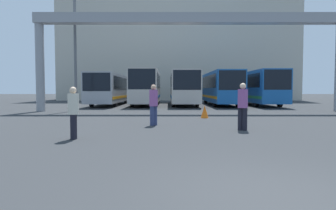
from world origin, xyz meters
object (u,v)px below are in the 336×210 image
at_px(bus_slot_2, 183,86).
at_px(bus_slot_4, 258,86).
at_px(bus_slot_0, 110,88).
at_px(bus_slot_1, 146,86).
at_px(bus_slot_3, 220,87).
at_px(pedestrian_mid_right, 73,111).
at_px(traffic_cone, 205,112).
at_px(pedestrian_near_left, 154,104).
at_px(pedestrian_near_center, 243,105).
at_px(lamp_post, 75,46).

relative_size(bus_slot_2, bus_slot_4, 1.12).
bearing_deg(bus_slot_0, bus_slot_2, -0.13).
bearing_deg(bus_slot_2, bus_slot_0, 179.87).
bearing_deg(bus_slot_1, bus_slot_3, 2.33).
height_order(bus_slot_2, pedestrian_mid_right, bus_slot_2).
bearing_deg(traffic_cone, bus_slot_4, 62.42).
bearing_deg(traffic_cone, pedestrian_near_left, -128.10).
bearing_deg(bus_slot_4, pedestrian_near_center, -108.46).
xyz_separation_m(bus_slot_0, bus_slot_3, (10.98, -0.32, 0.11)).
xyz_separation_m(bus_slot_1, bus_slot_2, (3.66, 0.60, -0.06)).
xyz_separation_m(pedestrian_near_left, lamp_post, (-6.08, 8.87, 3.75)).
relative_size(bus_slot_3, pedestrian_near_left, 6.32).
height_order(bus_slot_4, pedestrian_near_left, bus_slot_4).
height_order(pedestrian_near_center, traffic_cone, pedestrian_near_center).
distance_m(bus_slot_1, pedestrian_near_left, 16.63).
relative_size(bus_slot_1, bus_slot_3, 0.95).
bearing_deg(bus_slot_3, traffic_cone, -103.36).
bearing_deg(bus_slot_0, pedestrian_mid_right, -82.24).
distance_m(bus_slot_0, bus_slot_4, 14.65).
distance_m(pedestrian_near_left, lamp_post, 11.39).
distance_m(bus_slot_3, bus_slot_4, 3.68).
bearing_deg(bus_slot_2, bus_slot_4, -5.06).
height_order(pedestrian_near_left, pedestrian_mid_right, pedestrian_near_left).
bearing_deg(bus_slot_4, bus_slot_2, 174.94).
xyz_separation_m(bus_slot_1, pedestrian_near_left, (1.50, -16.53, -0.98)).
relative_size(bus_slot_0, pedestrian_near_left, 6.68).
height_order(pedestrian_mid_right, traffic_cone, pedestrian_mid_right).
distance_m(bus_slot_1, traffic_cone, 13.90).
height_order(bus_slot_1, traffic_cone, bus_slot_1).
bearing_deg(bus_slot_0, bus_slot_3, -1.66).
xyz_separation_m(bus_slot_4, pedestrian_near_left, (-9.48, -16.48, -0.94)).
bearing_deg(bus_slot_1, traffic_cone, -72.66).
bearing_deg(bus_slot_4, pedestrian_near_left, -119.92).
distance_m(bus_slot_0, pedestrian_near_center, 20.59).
distance_m(bus_slot_1, bus_slot_3, 7.33).
xyz_separation_m(bus_slot_1, lamp_post, (-4.58, -7.66, 2.77)).
distance_m(bus_slot_0, bus_slot_1, 3.72).
xyz_separation_m(bus_slot_4, pedestrian_near_center, (-6.01, -18.02, -0.92)).
xyz_separation_m(bus_slot_2, pedestrian_near_left, (-2.16, -17.13, -0.93)).
distance_m(bus_slot_3, pedestrian_near_center, 18.53).
relative_size(bus_slot_2, pedestrian_mid_right, 7.19).
distance_m(pedestrian_near_center, lamp_post, 14.61).
distance_m(bus_slot_0, lamp_post, 8.83).
bearing_deg(pedestrian_near_center, pedestrian_near_left, -168.47).
relative_size(bus_slot_1, pedestrian_near_center, 5.88).
bearing_deg(traffic_cone, bus_slot_2, 91.90).
relative_size(pedestrian_near_left, traffic_cone, 2.54).
xyz_separation_m(bus_slot_4, traffic_cone, (-6.86, -13.14, -1.53)).
height_order(bus_slot_1, lamp_post, lamp_post).
height_order(bus_slot_2, bus_slot_4, bus_slot_4).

